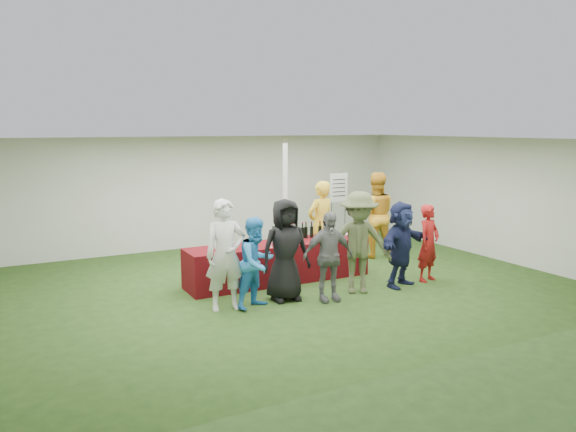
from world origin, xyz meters
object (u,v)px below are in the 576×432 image
serving_table (279,262)px  customer_6 (429,243)px  customer_4 (359,243)px  wine_list_sign (339,193)px  staff_back (375,215)px  customer_0 (225,255)px  customer_2 (285,250)px  staff_pourer (321,225)px  dump_bucket (354,233)px  customer_5 (401,244)px  customer_3 (328,257)px  customer_1 (257,263)px

serving_table → customer_6: customer_6 is taller
customer_4 → customer_6: (1.63, 0.01, -0.17)m
wine_list_sign → staff_back: 1.47m
serving_table → wine_list_sign: 3.67m
customer_0 → customer_2: bearing=7.2°
customer_0 → staff_pourer: bearing=37.2°
dump_bucket → wine_list_sign: bearing=63.5°
customer_2 → customer_5: customer_2 is taller
customer_0 → customer_3: bearing=-5.7°
wine_list_sign → staff_back: (0.06, -1.42, -0.35)m
dump_bucket → customer_5: 1.17m
dump_bucket → staff_back: (1.28, 1.01, 0.12)m
customer_2 → serving_table: bearing=72.8°
wine_list_sign → customer_2: 4.62m
staff_pourer → customer_1: size_ratio=1.22×
staff_pourer → dump_bucket: bearing=102.6°
dump_bucket → serving_table: bearing=172.0°
dump_bucket → customer_4: bearing=-120.7°
staff_pourer → wine_list_sign: bearing=-143.4°
customer_3 → customer_2: bearing=156.5°
customer_4 → wine_list_sign: bearing=87.3°
dump_bucket → customer_6: bearing=-48.0°
staff_pourer → customer_2: (-1.67, -1.60, -0.04)m
staff_pourer → customer_5: bearing=96.6°
customer_5 → dump_bucket: bearing=84.1°
dump_bucket → customer_2: size_ratio=0.14×
customer_0 → customer_2: customer_0 is taller
wine_list_sign → customer_6: wine_list_sign is taller
staff_back → customer_1: (-3.86, -2.01, -0.21)m
customer_1 → customer_6: size_ratio=1.01×
customer_5 → serving_table: bearing=124.0°
staff_back → customer_5: 2.37m
staff_back → customer_6: staff_back is taller
customer_5 → customer_6: customer_5 is taller
staff_back → wine_list_sign: bearing=-63.5°
serving_table → customer_3: 1.53m
wine_list_sign → customer_0: 5.43m
customer_6 → customer_2: bearing=158.7°
customer_4 → staff_pourer: bearing=105.1°
customer_1 → customer_6: customer_1 is taller
wine_list_sign → staff_pourer: staff_pourer is taller
customer_3 → staff_pourer: bearing=70.7°
staff_back → customer_4: 2.85m
wine_list_sign → dump_bucket: bearing=-116.5°
customer_5 → customer_1: bearing=157.8°
staff_pourer → staff_back: 1.62m
customer_1 → dump_bucket: bearing=-0.3°
serving_table → customer_6: bearing=-27.2°
staff_pourer → customer_0: bearing=19.2°
customer_1 → customer_5: (2.86, -0.13, 0.05)m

